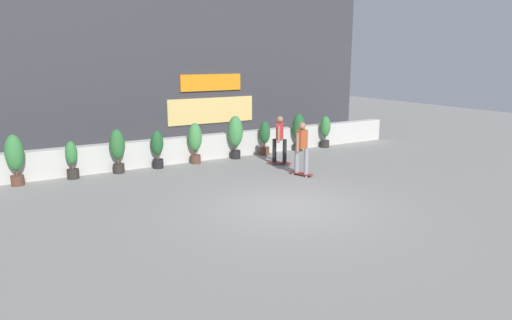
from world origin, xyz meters
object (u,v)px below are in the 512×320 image
at_px(skater_by_wall_left, 302,146).
at_px(skater_far_right, 280,138).
at_px(potted_plant_5, 235,134).
at_px(potted_plant_7, 299,129).
at_px(potted_plant_0, 15,156).
at_px(potted_plant_6, 265,137).
at_px(potted_plant_3, 157,147).
at_px(potted_plant_2, 117,148).
at_px(potted_plant_4, 195,140).
at_px(potted_plant_8, 325,130).
at_px(potted_plant_1, 72,159).

bearing_deg(skater_by_wall_left, skater_far_right, 81.41).
bearing_deg(potted_plant_5, potted_plant_7, 0.00).
distance_m(potted_plant_0, potted_plant_5, 7.20).
distance_m(potted_plant_0, potted_plant_6, 8.46).
xyz_separation_m(potted_plant_3, skater_far_right, (3.83, -1.62, 0.23)).
distance_m(potted_plant_2, potted_plant_4, 2.68).
bearing_deg(potted_plant_4, potted_plant_3, 180.00).
distance_m(potted_plant_2, potted_plant_6, 5.53).
xyz_separation_m(potted_plant_2, potted_plant_3, (1.31, 0.00, -0.11)).
distance_m(potted_plant_5, potted_plant_8, 4.19).
distance_m(potted_plant_4, potted_plant_5, 1.60).
height_order(potted_plant_3, potted_plant_5, potted_plant_5).
xyz_separation_m(potted_plant_2, skater_far_right, (5.14, -1.62, 0.12)).
relative_size(potted_plant_3, potted_plant_5, 0.81).
xyz_separation_m(potted_plant_0, skater_by_wall_left, (7.82, -3.26, 0.06)).
height_order(potted_plant_1, potted_plant_5, potted_plant_5).
distance_m(potted_plant_2, potted_plant_5, 4.27).
relative_size(potted_plant_5, potted_plant_8, 1.21).
height_order(potted_plant_1, skater_by_wall_left, skater_by_wall_left).
xyz_separation_m(skater_by_wall_left, skater_far_right, (0.25, 1.64, 0.00)).
bearing_deg(skater_far_right, potted_plant_7, 39.64).
bearing_deg(potted_plant_3, potted_plant_8, 0.00).
bearing_deg(skater_by_wall_left, potted_plant_3, 137.68).
distance_m(potted_plant_5, skater_by_wall_left, 3.32).
xyz_separation_m(potted_plant_2, potted_plant_8, (8.45, 0.00, -0.10)).
bearing_deg(potted_plant_8, potted_plant_2, 180.00).
relative_size(potted_plant_0, potted_plant_1, 1.29).
distance_m(potted_plant_8, skater_by_wall_left, 4.83).
relative_size(potted_plant_8, skater_far_right, 0.77).
distance_m(potted_plant_4, potted_plant_7, 4.42).
bearing_deg(potted_plant_4, potted_plant_8, 0.00).
xyz_separation_m(potted_plant_3, skater_by_wall_left, (3.58, -3.26, 0.23)).
height_order(potted_plant_0, potted_plant_5, potted_plant_5).
bearing_deg(skater_by_wall_left, potted_plant_6, 78.99).
height_order(potted_plant_1, potted_plant_6, potted_plant_6).
bearing_deg(potted_plant_0, potted_plant_2, 0.00).
relative_size(potted_plant_1, skater_by_wall_left, 0.69).
bearing_deg(potted_plant_7, potted_plant_0, -180.00).
height_order(potted_plant_4, potted_plant_8, potted_plant_4).
relative_size(potted_plant_3, potted_plant_6, 1.00).
bearing_deg(potted_plant_6, potted_plant_2, 180.00).
distance_m(potted_plant_2, potted_plant_8, 8.46).
bearing_deg(skater_far_right, potted_plant_3, 157.00).
height_order(potted_plant_0, potted_plant_7, potted_plant_0).
bearing_deg(skater_far_right, potted_plant_4, 146.59).
height_order(potted_plant_7, skater_far_right, skater_far_right).
xyz_separation_m(potted_plant_7, skater_by_wall_left, (-2.21, -3.26, 0.08)).
xyz_separation_m(potted_plant_3, potted_plant_6, (4.22, -0.00, 0.00)).
bearing_deg(potted_plant_6, potted_plant_8, 0.00).
bearing_deg(potted_plant_8, skater_by_wall_left, -137.52).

